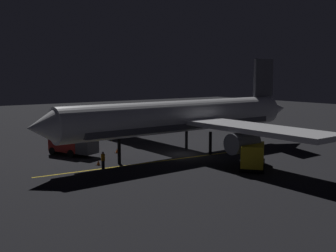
# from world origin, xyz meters

# --- Properties ---
(ground_plane) EXTENTS (180.00, 180.00, 0.20)m
(ground_plane) POSITION_xyz_m (0.00, 0.00, -0.10)
(ground_plane) COLOR black
(apron_guide_stripe) EXTENTS (2.54, 27.41, 0.01)m
(apron_guide_stripe) POSITION_xyz_m (-1.66, 4.00, 0.00)
(apron_guide_stripe) COLOR gold
(apron_guide_stripe) RESTS_ON ground_plane
(airliner) EXTENTS (36.25, 37.09, 11.42)m
(airliner) POSITION_xyz_m (0.01, -0.62, 4.31)
(airliner) COLOR white
(airliner) RESTS_ON ground_plane
(baggage_truck) EXTENTS (6.33, 4.29, 2.51)m
(baggage_truck) POSITION_xyz_m (7.06, 10.72, 1.28)
(baggage_truck) COLOR maroon
(baggage_truck) RESTS_ON ground_plane
(catering_truck) EXTENTS (5.14, 5.60, 2.56)m
(catering_truck) POSITION_xyz_m (-9.83, -1.30, 1.29)
(catering_truck) COLOR gold
(catering_truck) RESTS_ON ground_plane
(ground_crew_worker) EXTENTS (0.40, 0.40, 1.74)m
(ground_crew_worker) POSITION_xyz_m (-1.23, 10.87, 0.89)
(ground_crew_worker) COLOR black
(ground_crew_worker) RESTS_ON ground_plane
(traffic_cone_near_left) EXTENTS (0.50, 0.50, 0.55)m
(traffic_cone_near_left) POSITION_xyz_m (0.55, 10.52, 0.25)
(traffic_cone_near_left) COLOR #EA590F
(traffic_cone_near_left) RESTS_ON ground_plane
(traffic_cone_near_right) EXTENTS (0.50, 0.50, 0.55)m
(traffic_cone_near_right) POSITION_xyz_m (5.12, 5.82, 0.25)
(traffic_cone_near_right) COLOR #EA590F
(traffic_cone_near_right) RESTS_ON ground_plane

